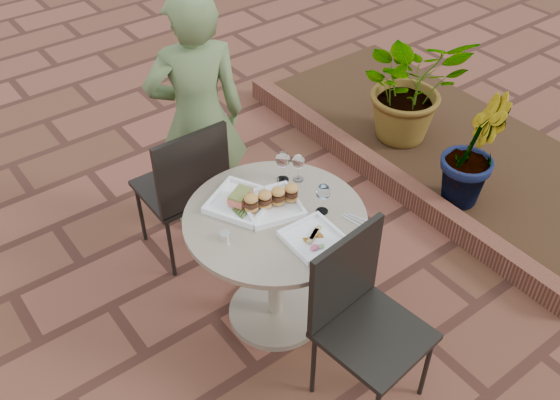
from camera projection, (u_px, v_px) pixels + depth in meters
ground at (212, 317)px, 3.47m from camera, size 60.00×60.00×0.00m
cafe_table at (275, 252)px, 3.18m from camera, size 0.90×0.90×0.73m
chair_far at (186, 183)px, 3.51m from camera, size 0.45×0.45×0.93m
chair_near at (360, 310)px, 2.81m from camera, size 0.49×0.49×0.93m
diner at (198, 119)px, 3.58m from camera, size 0.66×0.54×1.56m
plate_salmon at (241, 201)px, 3.07m from camera, size 0.38×0.38×0.08m
plate_sliders at (272, 201)px, 3.05m from camera, size 0.33×0.33×0.17m
plate_tuna at (313, 238)px, 2.89m from camera, size 0.25×0.25×0.03m
wine_glass_right at (323, 193)px, 2.97m from camera, size 0.07×0.07×0.17m
wine_glass_mid at (283, 160)px, 3.16m from camera, size 0.08×0.08×0.18m
wine_glass_far at (298, 162)px, 3.17m from camera, size 0.07×0.07×0.16m
steel_ramekin at (225, 236)px, 2.89m from camera, size 0.06×0.06×0.04m
cutlery_set at (360, 222)px, 2.99m from camera, size 0.14×0.21×0.00m
planter_curb at (383, 174)px, 4.34m from camera, size 0.12×3.00×0.15m
mulch_bed at (450, 144)px, 4.69m from camera, size 1.30×3.00×0.06m
potted_plant_a at (411, 85)px, 4.46m from camera, size 0.98×0.92×0.86m
potted_plant_b at (472, 150)px, 3.93m from camera, size 0.50×0.45×0.77m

